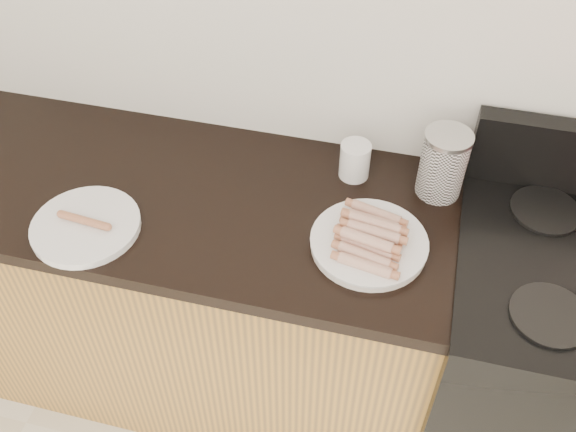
% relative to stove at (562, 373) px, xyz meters
% --- Properties ---
extents(wall_back, '(4.00, 0.04, 2.60)m').
position_rel_stove_xyz_m(wall_back, '(-0.78, 0.32, 0.84)').
color(wall_back, silver).
rests_on(wall_back, ground).
extents(cabinet_base, '(2.20, 0.59, 0.86)m').
position_rel_stove_xyz_m(cabinet_base, '(-1.48, 0.01, -0.03)').
color(cabinet_base, '#B47E2F').
rests_on(cabinet_base, floor).
extents(counter_slab, '(2.20, 0.62, 0.04)m').
position_rel_stove_xyz_m(counter_slab, '(-1.48, 0.01, 0.42)').
color(counter_slab, black).
rests_on(counter_slab, cabinet_base).
extents(stove, '(0.76, 0.65, 0.91)m').
position_rel_stove_xyz_m(stove, '(0.00, 0.00, 0.00)').
color(stove, black).
rests_on(stove, floor).
extents(burner_near_left, '(0.18, 0.18, 0.01)m').
position_rel_stove_xyz_m(burner_near_left, '(-0.17, -0.17, 0.46)').
color(burner_near_left, black).
rests_on(burner_near_left, stove).
extents(burner_far_left, '(0.18, 0.18, 0.01)m').
position_rel_stove_xyz_m(burner_far_left, '(-0.17, 0.17, 0.46)').
color(burner_far_left, black).
rests_on(burner_far_left, stove).
extents(main_plate, '(0.30, 0.30, 0.02)m').
position_rel_stove_xyz_m(main_plate, '(-0.60, -0.05, 0.45)').
color(main_plate, silver).
rests_on(main_plate, counter_slab).
extents(side_plate, '(0.35, 0.35, 0.02)m').
position_rel_stove_xyz_m(side_plate, '(-1.31, -0.17, 0.45)').
color(side_plate, silver).
rests_on(side_plate, counter_slab).
extents(hotdog_pile, '(0.13, 0.24, 0.05)m').
position_rel_stove_xyz_m(hotdog_pile, '(-0.60, -0.05, 0.48)').
color(hotdog_pile, maroon).
rests_on(hotdog_pile, main_plate).
extents(plain_sausages, '(0.14, 0.03, 0.02)m').
position_rel_stove_xyz_m(plain_sausages, '(-1.31, -0.17, 0.47)').
color(plain_sausages, orange).
rests_on(plain_sausages, side_plate).
extents(canister, '(0.12, 0.12, 0.19)m').
position_rel_stove_xyz_m(canister, '(-0.45, 0.19, 0.54)').
color(canister, white).
rests_on(canister, counter_slab).
extents(mug, '(0.10, 0.10, 0.10)m').
position_rel_stove_xyz_m(mug, '(-0.68, 0.20, 0.50)').
color(mug, white).
rests_on(mug, counter_slab).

